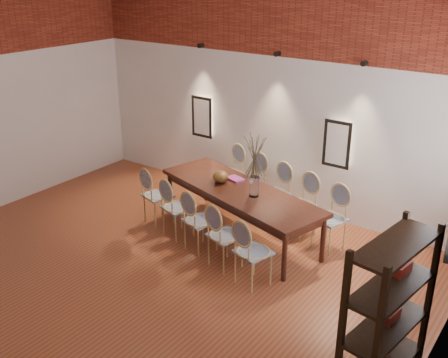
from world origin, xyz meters
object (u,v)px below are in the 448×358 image
Objects in this scene: chair_near_d at (225,235)px; bowl at (220,177)px; chair_near_a at (158,195)px; chair_far_c at (275,194)px; chair_near_b at (178,207)px; shelving_rack at (385,327)px; dining_table at (240,212)px; chair_far_a at (230,173)px; chair_near_e at (253,252)px; chair_near_c at (200,220)px; chair_far_b at (251,183)px; chair_far_e at (330,219)px; book at (235,179)px; chair_far_d at (301,206)px; vase at (254,187)px.

chair_near_d is 3.92× the size of bowl.
chair_near_a is 1.00× the size of chair_far_c.
chair_far_c is at bearing 69.00° from chair_near_b.
chair_near_a is 4.52m from shelving_rack.
chair_near_a is 1.84m from chair_far_c.
dining_table is 2.98× the size of chair_far_a.
chair_near_e is at bearing 127.51° from chair_far_c.
chair_near_c is 0.52× the size of shelving_rack.
chair_near_a is 1.00× the size of chair_far_a.
dining_table is 2.98× the size of chair_far_b.
chair_far_c and chair_far_e have the same top height.
bowl is 0.13× the size of shelving_rack.
chair_far_e is at bearing 5.17° from book.
shelving_rack is at bearing -35.88° from book.
chair_near_a is 3.62× the size of book.
chair_near_b is at bearing 40.97° from chair_far_e.
chair_far_c is 0.52× the size of shelving_rack.
bowl is (-0.20, 0.76, 0.37)m from chair_near_c.
chair_far_d is 1.29m from bowl.
chair_far_c is at bearing 52.49° from chair_near_a.
chair_far_a and chair_far_b have the same top height.
vase reaches higher than chair_far_e.
chair_near_a is 2.24m from chair_near_e.
shelving_rack is at bearing -19.57° from dining_table.
chair_near_d is at bearing 163.79° from shelving_rack.
chair_far_e is 3.13× the size of vase.
chair_far_a and chair_far_c have the same top height.
chair_far_a is 0.56m from chair_far_b.
dining_table is at bearing 153.59° from shelving_rack.
chair_near_d is 0.88m from vase.
chair_near_b is 3.92× the size of bowl.
chair_far_b and chair_far_c have the same top height.
chair_near_d is at bearing -61.31° from book.
shelving_rack reaches higher than bowl.
chair_near_b and chair_far_c have the same top height.
chair_near_b and chair_far_d have the same top height.
chair_far_b is 4.38m from shelving_rack.
chair_near_e is at bearing 0.00° from chair_near_a.
bowl is 0.92× the size of book.
chair_near_a is 1.00× the size of chair_near_c.
chair_near_d is 2.23m from chair_far_a.
chair_far_b is at bearing 111.00° from chair_near_c.
book is 3.93m from shelving_rack.
chair_near_b is 1.57m from chair_far_c.
chair_far_a is 1.00× the size of chair_far_d.
shelving_rack is (3.11, -1.33, 0.43)m from chair_near_c.
book is (0.13, 0.21, -0.07)m from bowl.
chair_far_a is 1.13m from bowl.
dining_table is 0.93m from chair_near_d.
dining_table is at bearing -45.35° from book.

